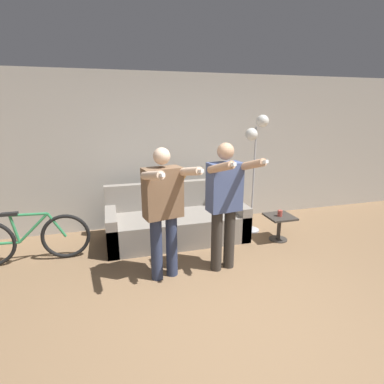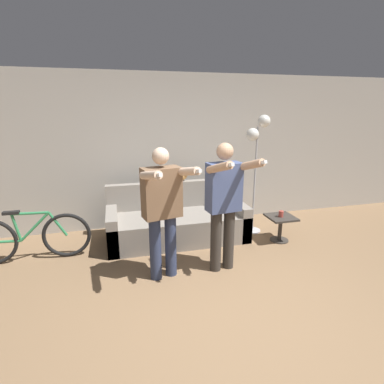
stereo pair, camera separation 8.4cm
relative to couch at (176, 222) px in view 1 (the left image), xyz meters
name	(u,v)px [view 1 (the left image)]	position (x,y,z in m)	size (l,w,h in m)	color
ground_plane	(247,324)	(0.21, -2.15, -0.27)	(16.00, 16.00, 0.00)	#846647
wall_back	(178,151)	(0.21, 0.72, 1.03)	(10.00, 0.05, 2.60)	#B7B2A8
couch	(176,222)	(0.00, 0.00, 0.00)	(2.15, 0.92, 0.85)	gray
person_left	(164,206)	(-0.39, -1.10, 0.66)	(0.61, 0.74, 1.61)	#2D3856
person_right	(225,199)	(0.37, -1.10, 0.68)	(0.54, 0.70, 1.64)	#38332D
cat	(177,176)	(0.09, 0.34, 0.67)	(0.48, 0.12, 0.19)	tan
floor_lamp	(256,142)	(1.31, -0.04, 1.23)	(0.38, 0.29, 1.93)	#B2B2B7
side_table	(279,223)	(1.55, -0.51, 0.02)	(0.41, 0.41, 0.41)	#38332D
cup	(280,213)	(1.53, -0.52, 0.18)	(0.07, 0.07, 0.10)	#B7473D
bicycle	(29,239)	(-2.08, -0.23, 0.07)	(1.57, 0.07, 0.73)	black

